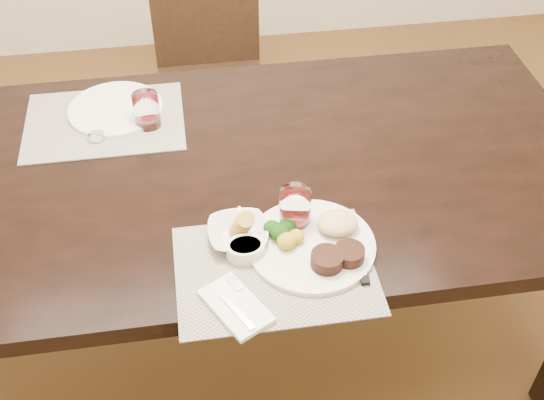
{
  "coord_description": "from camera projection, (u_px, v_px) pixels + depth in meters",
  "views": [
    {
      "loc": [
        -0.11,
        -1.42,
        1.95
      ],
      "look_at": [
        0.07,
        -0.22,
        0.82
      ],
      "focal_mm": 45.0,
      "sensor_mm": 36.0,
      "label": 1
    }
  ],
  "objects": [
    {
      "name": "dining_table",
      "position": [
        235.0,
        189.0,
        1.91
      ],
      "size": [
        2.0,
        1.0,
        0.75
      ],
      "color": "black",
      "rests_on": "ground"
    },
    {
      "name": "placemat_far",
      "position": [
        105.0,
        121.0,
        2.0
      ],
      "size": [
        0.46,
        0.34,
        0.0
      ],
      "primitive_type": "cube",
      "color": "gray",
      "rests_on": "dining_table"
    },
    {
      "name": "dinner_plate",
      "position": [
        318.0,
        242.0,
        1.62
      ],
      "size": [
        0.31,
        0.31,
        0.05
      ],
      "rotation": [
        0.0,
        0.0,
        -0.36
      ],
      "color": "silver",
      "rests_on": "placemat_near"
    },
    {
      "name": "placemat_near",
      "position": [
        275.0,
        270.0,
        1.58
      ],
      "size": [
        0.46,
        0.34,
        0.0
      ],
      "primitive_type": "cube",
      "color": "gray",
      "rests_on": "dining_table"
    },
    {
      "name": "chair_far",
      "position": [
        210.0,
        64.0,
        2.7
      ],
      "size": [
        0.42,
        0.42,
        0.9
      ],
      "color": "black",
      "rests_on": "ground"
    },
    {
      "name": "wine_glass_near",
      "position": [
        295.0,
        210.0,
        1.65
      ],
      "size": [
        0.08,
        0.08,
        0.11
      ],
      "rotation": [
        0.0,
        0.0,
        -0.15
      ],
      "color": "white",
      "rests_on": "placemat_near"
    },
    {
      "name": "wine_glass_far",
      "position": [
        147.0,
        112.0,
        1.95
      ],
      "size": [
        0.07,
        0.07,
        0.1
      ],
      "rotation": [
        0.0,
        0.0,
        -0.01
      ],
      "color": "white",
      "rests_on": "placemat_far"
    },
    {
      "name": "cracker_bowl",
      "position": [
        238.0,
        233.0,
        1.64
      ],
      "size": [
        0.15,
        0.15,
        0.06
      ],
      "rotation": [
        0.0,
        0.0,
        0.01
      ],
      "color": "silver",
      "rests_on": "placemat_near"
    },
    {
      "name": "steak_knife",
      "position": [
        360.0,
        259.0,
        1.59
      ],
      "size": [
        0.03,
        0.23,
        0.01
      ],
      "rotation": [
        0.0,
        0.0,
        -0.1
      ],
      "color": "silver",
      "rests_on": "placemat_near"
    },
    {
      "name": "sauce_ramekin",
      "position": [
        246.0,
        249.0,
        1.6
      ],
      "size": [
        0.09,
        0.14,
        0.07
      ],
      "rotation": [
        0.0,
        0.0,
        0.09
      ],
      "color": "silver",
      "rests_on": "placemat_near"
    },
    {
      "name": "ground_plane",
      "position": [
        242.0,
        331.0,
        2.36
      ],
      "size": [
        4.5,
        4.5,
        0.0
      ],
      "primitive_type": "plane",
      "color": "#4B2F18",
      "rests_on": "ground"
    },
    {
      "name": "napkin_fork",
      "position": [
        236.0,
        306.0,
        1.49
      ],
      "size": [
        0.16,
        0.19,
        0.02
      ],
      "rotation": [
        0.0,
        0.0,
        0.5
      ],
      "color": "white",
      "rests_on": "placemat_near"
    },
    {
      "name": "salt_cellar",
      "position": [
        97.0,
        138.0,
        1.93
      ],
      "size": [
        0.05,
        0.05,
        0.02
      ],
      "rotation": [
        0.0,
        0.0,
        -0.12
      ],
      "color": "white",
      "rests_on": "dining_table"
    },
    {
      "name": "far_plate",
      "position": [
        116.0,
        109.0,
        2.03
      ],
      "size": [
        0.28,
        0.28,
        0.01
      ],
      "primitive_type": "cylinder",
      "color": "silver",
      "rests_on": "placemat_far"
    }
  ]
}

